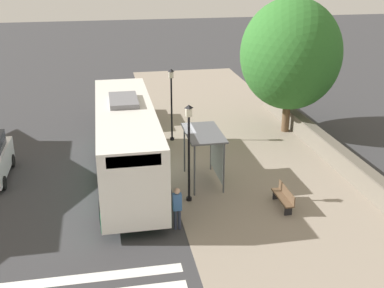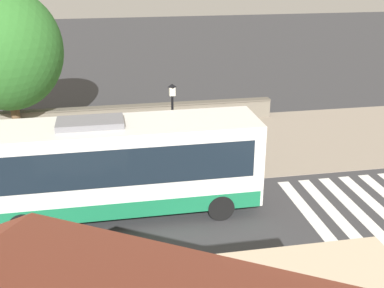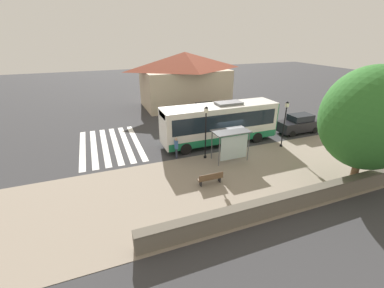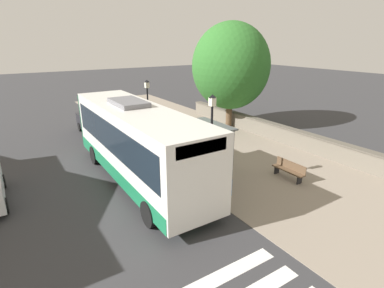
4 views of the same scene
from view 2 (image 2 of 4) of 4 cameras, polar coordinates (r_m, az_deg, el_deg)
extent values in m
plane|color=#353538|center=(20.63, -9.94, -5.55)|extent=(120.00, 120.00, 0.00)
cube|color=gray|center=(24.72, -10.18, -0.83)|extent=(9.00, 44.00, 0.02)
cube|color=silver|center=(17.91, 15.85, -10.58)|extent=(9.00, 0.50, 0.01)
cube|color=silver|center=(18.33, 18.57, -10.13)|extent=(9.00, 0.50, 0.01)
cube|color=silver|center=(18.78, 21.15, -9.69)|extent=(9.00, 0.50, 0.01)
cube|color=#6B6356|center=(28.36, -10.40, 3.18)|extent=(0.50, 20.00, 1.03)
cube|color=#5B5449|center=(28.19, -10.48, 4.25)|extent=(0.60, 20.00, 0.08)
cube|color=silver|center=(18.07, -9.03, -2.40)|extent=(2.58, 10.70, 3.16)
cube|color=black|center=(17.91, -9.11, -1.20)|extent=(2.62, 9.85, 1.39)
cube|color=#197247|center=(18.61, -8.81, -5.96)|extent=(2.62, 10.49, 0.63)
cube|color=black|center=(18.44, 7.44, 2.41)|extent=(1.93, 0.08, 0.44)
cube|color=slate|center=(17.47, -11.98, 2.49)|extent=(1.29, 2.35, 0.22)
cylinder|color=black|center=(20.20, 1.78, -4.23)|extent=(0.30, 1.00, 1.00)
cylinder|color=black|center=(18.12, 3.42, -7.50)|extent=(0.30, 1.00, 1.00)
cylinder|color=black|center=(20.05, -18.46, -5.63)|extent=(0.30, 1.00, 1.00)
cylinder|color=black|center=(17.95, -19.36, -9.10)|extent=(0.30, 1.00, 1.00)
cylinder|color=#515459|center=(20.96, -10.49, -1.49)|extent=(0.08, 0.08, 2.42)
cylinder|color=#515459|center=(21.08, -3.50, -1.01)|extent=(0.08, 0.08, 2.42)
cylinder|color=#515459|center=(22.18, -10.53, -0.17)|extent=(0.08, 0.08, 2.42)
cylinder|color=#515459|center=(22.30, -3.93, 0.27)|extent=(0.08, 0.08, 2.42)
cube|color=#515459|center=(21.16, -7.26, 2.55)|extent=(1.62, 2.87, 0.08)
cube|color=silver|center=(22.14, -7.23, 0.32)|extent=(0.03, 2.31, 1.93)
cylinder|color=#2D3347|center=(20.86, 4.08, -3.64)|extent=(0.12, 0.12, 0.85)
cylinder|color=#2D3347|center=(20.72, 4.19, -3.82)|extent=(0.12, 0.12, 0.85)
cube|color=#38609E|center=(20.48, 4.19, -1.79)|extent=(0.34, 0.22, 0.68)
sphere|color=tan|center=(20.30, 4.23, -0.60)|extent=(0.23, 0.23, 0.23)
cube|color=brown|center=(24.76, -0.52, 0.66)|extent=(0.40, 1.76, 0.06)
cube|color=brown|center=(24.84, -0.59, 1.29)|extent=(0.04, 1.76, 0.40)
cube|color=black|center=(24.74, -2.12, 0.06)|extent=(0.32, 0.06, 0.45)
cube|color=black|center=(24.97, 1.07, 0.28)|extent=(0.32, 0.06, 0.45)
cylinder|color=black|center=(21.95, -21.81, -4.91)|extent=(0.24, 0.24, 0.16)
cylinder|color=black|center=(21.30, -2.21, -4.06)|extent=(0.24, 0.24, 0.16)
cylinder|color=black|center=(20.57, -2.28, 0.59)|extent=(0.10, 0.10, 3.86)
cube|color=silver|center=(19.91, -2.37, 6.26)|extent=(0.24, 0.24, 0.35)
pyramid|color=black|center=(19.85, -2.38, 6.94)|extent=(0.28, 0.28, 0.14)
cylinder|color=brown|center=(27.86, -20.28, 4.07)|extent=(0.46, 0.46, 3.09)
ellipsoid|color=#2D6B28|center=(27.16, -21.13, 10.38)|extent=(5.78, 5.78, 6.36)
cube|color=black|center=(12.64, -14.86, -15.96)|extent=(1.52, 2.06, 0.70)
camera|label=1|loc=(26.21, 45.13, 17.18)|focal=45.00mm
camera|label=3|loc=(37.79, 6.12, 21.65)|focal=24.00mm
camera|label=4|loc=(17.43, 37.27, 7.98)|focal=28.00mm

